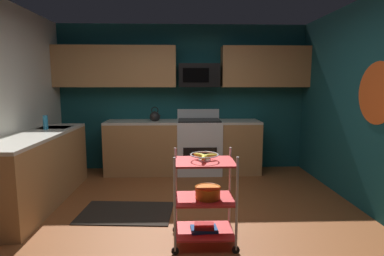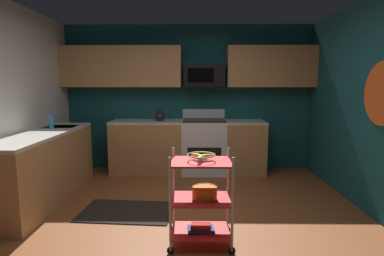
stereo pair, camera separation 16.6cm
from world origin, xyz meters
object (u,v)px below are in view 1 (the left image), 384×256
Objects in this scene: mixing_bowl_large at (208,192)px; book_stack at (204,228)px; rolling_cart at (204,199)px; kettle at (155,116)px; oven_range at (199,146)px; dish_soap_bottle at (46,122)px; fruit_bowl at (204,156)px; microwave at (199,76)px.

book_stack is (-0.03, -0.00, -0.36)m from mixing_bowl_large.
rolling_cart is 3.47× the size of kettle.
kettle is (-0.71, 2.49, 0.48)m from mixing_bowl_large.
dish_soap_bottle is (-2.21, -0.98, 0.54)m from oven_range.
oven_range is at bearing 0.29° from kettle.
fruit_bowl is 1.01× the size of book_stack.
mixing_bowl_large is at bearing -91.27° from oven_range.
microwave is at bearing 88.03° from rolling_cart.
book_stack is at bearing -63.43° from rolling_cart.
microwave is 3.03m from book_stack.
microwave reaches higher than book_stack.
mixing_bowl_large is at bearing 0.00° from book_stack.
dish_soap_bottle is at bearing 144.48° from book_stack.
fruit_bowl is (-0.09, -2.60, -0.82)m from microwave.
rolling_cart reaches higher than book_stack.
book_stack is 2.71m from kettle.
microwave is at bearing 26.06° from dish_soap_bottle.
fruit_bowl is at bearing -92.07° from oven_range.
mixing_bowl_large is 0.93× the size of book_stack.
rolling_cart is 2.67m from dish_soap_bottle.
fruit_bowl reaches higher than book_stack.
dish_soap_bottle is at bearing -146.08° from kettle.
microwave is 2.59× the size of book_stack.
oven_range is 2.50m from rolling_cart.
kettle reaches higher than fruit_bowl.
mixing_bowl_large is 0.37m from book_stack.
oven_range is at bearing 87.93° from fruit_bowl.
oven_range is 1.20× the size of rolling_cart.
oven_range is 4.07× the size of book_stack.
fruit_bowl is at bearing 90.00° from rolling_cart.
microwave is 3.50× the size of dish_soap_bottle.
microwave reaches higher than rolling_cart.
oven_range is at bearing 87.93° from book_stack.
kettle is at bearing 105.18° from rolling_cart.
dish_soap_bottle is (-1.45, -0.97, 0.02)m from kettle.
fruit_bowl is 1.03× the size of kettle.
book_stack is at bearing -91.97° from microwave.
book_stack is 1.35× the size of dish_soap_bottle.
dish_soap_bottle is at bearing 144.48° from rolling_cart.
dish_soap_bottle is (-2.16, 1.52, 0.50)m from mixing_bowl_large.
rolling_cart reaches higher than mixing_bowl_large.
fruit_bowl is at bearing 180.00° from mixing_bowl_large.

